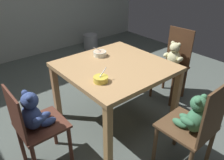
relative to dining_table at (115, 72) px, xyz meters
name	(u,v)px	position (x,y,z in m)	size (l,w,h in m)	color
ground_plane	(115,121)	(0.00, 0.00, -0.65)	(5.20, 5.20, 0.04)	#4F5852
dining_table	(115,72)	(0.00, 0.00, 0.00)	(1.05, 1.03, 0.72)	tan
teddy_chair_near_front	(194,121)	(0.05, -0.93, -0.10)	(0.40, 0.41, 0.92)	brown
teddy_chair_near_right	(173,60)	(0.93, -0.07, -0.10)	(0.40, 0.40, 0.92)	#4B2E1C
teddy_chair_near_left	(34,119)	(-0.93, -0.06, -0.10)	(0.39, 0.38, 0.84)	#542D21
porridge_bowl_white_far_center	(100,54)	(0.02, 0.29, 0.11)	(0.16, 0.15, 0.13)	silver
porridge_bowl_yellow_near_left	(101,79)	(-0.33, -0.19, 0.11)	(0.14, 0.13, 0.12)	yellow
metal_pail	(91,41)	(1.17, 2.15, -0.49)	(0.30, 0.30, 0.29)	#93969B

